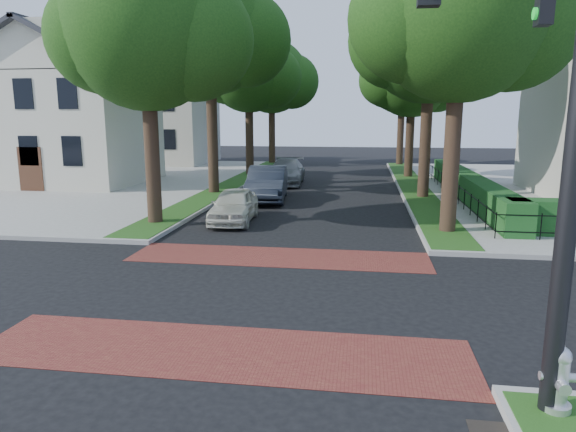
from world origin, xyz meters
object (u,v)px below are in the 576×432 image
(traffic_signal, at_px, (559,76))
(fire_hydrant, at_px, (558,379))
(parked_car_middle, at_px, (267,183))
(parked_car_rear, at_px, (286,172))
(parked_car_front, at_px, (234,205))

(traffic_signal, height_order, fire_hydrant, traffic_signal)
(parked_car_middle, xyz_separation_m, parked_car_rear, (0.00, 6.39, -0.09))
(parked_car_middle, bearing_deg, parked_car_front, -99.29)
(parked_car_rear, bearing_deg, parked_car_middle, -92.68)
(traffic_signal, distance_m, fire_hydrant, 4.10)
(parked_car_front, xyz_separation_m, parked_car_middle, (0.33, 5.52, 0.18))
(traffic_signal, bearing_deg, parked_car_rear, 106.40)
(traffic_signal, relative_size, fire_hydrant, 8.05)
(traffic_signal, xyz_separation_m, parked_car_rear, (-7.19, 24.42, -3.94))
(parked_car_front, bearing_deg, fire_hydrant, -61.81)
(traffic_signal, height_order, parked_car_rear, traffic_signal)
(parked_car_middle, bearing_deg, fire_hydrant, -73.47)
(parked_car_front, height_order, parked_car_middle, parked_car_middle)
(traffic_signal, relative_size, parked_car_front, 2.00)
(parked_car_front, xyz_separation_m, parked_car_rear, (0.33, 11.90, 0.09))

